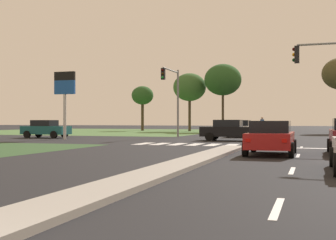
# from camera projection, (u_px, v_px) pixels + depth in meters

# --- Properties ---
(ground_plane) EXTENTS (200.00, 200.00, 0.00)m
(ground_plane) POSITION_uv_depth(u_px,v_px,m) (253.00, 142.00, 32.04)
(ground_plane) COLOR black
(grass_verge_far_left) EXTENTS (35.00, 35.00, 0.01)m
(grass_verge_far_left) POSITION_uv_depth(u_px,v_px,m) (93.00, 131.00, 63.20)
(grass_verge_far_left) COLOR #476B38
(grass_verge_far_left) RESTS_ON ground
(median_island_near) EXTENTS (1.20, 22.00, 0.14)m
(median_island_near) POSITION_uv_depth(u_px,v_px,m) (176.00, 166.00, 13.96)
(median_island_near) COLOR gray
(median_island_near) RESTS_ON ground
(median_island_far) EXTENTS (1.20, 36.00, 0.14)m
(median_island_far) POSITION_uv_depth(u_px,v_px,m) (278.00, 132.00, 55.82)
(median_island_far) COLOR #ADA89E
(median_island_far) RESTS_ON ground
(lane_dash_near) EXTENTS (0.14, 2.00, 0.01)m
(lane_dash_near) POSITION_uv_depth(u_px,v_px,m) (277.00, 208.00, 7.63)
(lane_dash_near) COLOR silver
(lane_dash_near) RESTS_ON ground
(lane_dash_second) EXTENTS (0.14, 2.00, 0.01)m
(lane_dash_second) POSITION_uv_depth(u_px,v_px,m) (292.00, 171.00, 13.34)
(lane_dash_second) COLOR silver
(lane_dash_second) RESTS_ON ground
(lane_dash_third) EXTENTS (0.14, 2.00, 0.01)m
(lane_dash_third) POSITION_uv_depth(u_px,v_px,m) (298.00, 156.00, 19.05)
(lane_dash_third) COLOR silver
(lane_dash_third) RESTS_ON ground
(lane_dash_fourth) EXTENTS (0.14, 2.00, 0.01)m
(lane_dash_fourth) POSITION_uv_depth(u_px,v_px,m) (301.00, 148.00, 24.76)
(lane_dash_fourth) COLOR silver
(lane_dash_fourth) RESTS_ON ground
(stop_bar_near) EXTENTS (6.40, 0.50, 0.01)m
(stop_bar_near) POSITION_uv_depth(u_px,v_px,m) (307.00, 148.00, 24.21)
(stop_bar_near) COLOR silver
(stop_bar_near) RESTS_ON ground
(crosswalk_bar_near) EXTENTS (0.70, 2.80, 0.01)m
(crosswalk_bar_near) POSITION_uv_depth(u_px,v_px,m) (144.00, 144.00, 29.06)
(crosswalk_bar_near) COLOR silver
(crosswalk_bar_near) RESTS_ON ground
(crosswalk_bar_second) EXTENTS (0.70, 2.80, 0.01)m
(crosswalk_bar_second) POSITION_uv_depth(u_px,v_px,m) (160.00, 144.00, 28.71)
(crosswalk_bar_second) COLOR silver
(crosswalk_bar_second) RESTS_ON ground
(crosswalk_bar_third) EXTENTS (0.70, 2.80, 0.01)m
(crosswalk_bar_third) POSITION_uv_depth(u_px,v_px,m) (177.00, 144.00, 28.35)
(crosswalk_bar_third) COLOR silver
(crosswalk_bar_third) RESTS_ON ground
(crosswalk_bar_fourth) EXTENTS (0.70, 2.80, 0.01)m
(crosswalk_bar_fourth) POSITION_uv_depth(u_px,v_px,m) (195.00, 144.00, 28.00)
(crosswalk_bar_fourth) COLOR silver
(crosswalk_bar_fourth) RESTS_ON ground
(crosswalk_bar_fifth) EXTENTS (0.70, 2.80, 0.01)m
(crosswalk_bar_fifth) POSITION_uv_depth(u_px,v_px,m) (213.00, 145.00, 27.65)
(crosswalk_bar_fifth) COLOR silver
(crosswalk_bar_fifth) RESTS_ON ground
(crosswalk_bar_sixth) EXTENTS (0.70, 2.80, 0.01)m
(crosswalk_bar_sixth) POSITION_uv_depth(u_px,v_px,m) (231.00, 145.00, 27.29)
(crosswalk_bar_sixth) COLOR silver
(crosswalk_bar_sixth) RESTS_ON ground
(car_red_second) EXTENTS (2.07, 4.37, 1.50)m
(car_red_second) POSITION_uv_depth(u_px,v_px,m) (271.00, 137.00, 19.61)
(car_red_second) COLOR #A31919
(car_red_second) RESTS_ON ground
(car_silver_fifth) EXTENTS (2.07, 4.21, 1.55)m
(car_silver_fifth) POSITION_uv_depth(u_px,v_px,m) (240.00, 128.00, 40.99)
(car_silver_fifth) COLOR #B7B7BC
(car_silver_fifth) RESTS_ON ground
(car_teal_sixth) EXTENTS (4.19, 1.95, 1.56)m
(car_teal_sixth) POSITION_uv_depth(u_px,v_px,m) (46.00, 129.00, 39.00)
(car_teal_sixth) COLOR #19565B
(car_teal_sixth) RESTS_ON ground
(car_black_seventh) EXTENTS (4.34, 2.04, 1.57)m
(car_black_seventh) POSITION_uv_depth(u_px,v_px,m) (230.00, 130.00, 33.40)
(car_black_seventh) COLOR black
(car_black_seventh) RESTS_ON ground
(traffic_signal_far_left) EXTENTS (0.32, 4.59, 6.14)m
(traffic_signal_far_left) POSITION_uv_depth(u_px,v_px,m) (173.00, 90.00, 39.17)
(traffic_signal_far_left) COLOR gray
(traffic_signal_far_left) RESTS_ON ground
(pedestrian_at_median) EXTENTS (0.34, 0.34, 1.71)m
(pedestrian_at_median) POSITION_uv_depth(u_px,v_px,m) (262.00, 124.00, 39.98)
(pedestrian_at_median) COLOR maroon
(pedestrian_at_median) RESTS_ON median_island_far
(fuel_price_totem) EXTENTS (1.80, 0.24, 5.43)m
(fuel_price_totem) POSITION_uv_depth(u_px,v_px,m) (65.00, 90.00, 35.63)
(fuel_price_totem) COLOR silver
(fuel_price_totem) RESTS_ON ground
(treeline_near) EXTENTS (3.29, 3.29, 6.73)m
(treeline_near) POSITION_uv_depth(u_px,v_px,m) (142.00, 96.00, 67.23)
(treeline_near) COLOR #423323
(treeline_near) RESTS_ON ground
(treeline_second) EXTENTS (4.68, 4.68, 8.27)m
(treeline_second) POSITION_uv_depth(u_px,v_px,m) (190.00, 87.00, 63.46)
(treeline_second) COLOR #423323
(treeline_second) RESTS_ON ground
(treeline_third) EXTENTS (5.06, 5.06, 9.26)m
(treeline_third) POSITION_uv_depth(u_px,v_px,m) (223.00, 80.00, 60.85)
(treeline_third) COLOR #423323
(treeline_third) RESTS_ON ground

